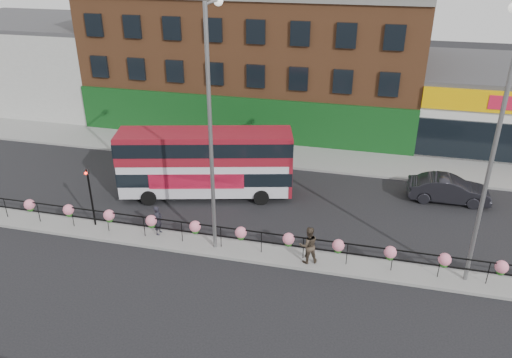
% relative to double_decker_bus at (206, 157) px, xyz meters
% --- Properties ---
extents(ground, '(120.00, 120.00, 0.00)m').
position_rel_double_decker_bus_xyz_m(ground, '(3.46, -5.18, -2.43)').
color(ground, black).
rests_on(ground, ground).
extents(north_pavement, '(60.00, 4.00, 0.15)m').
position_rel_double_decker_bus_xyz_m(north_pavement, '(3.46, 6.82, -2.36)').
color(north_pavement, gray).
rests_on(north_pavement, ground).
extents(median, '(60.00, 1.60, 0.15)m').
position_rel_double_decker_bus_xyz_m(median, '(3.46, -5.18, -2.36)').
color(median, gray).
rests_on(median, ground).
extents(brick_building, '(25.00, 12.21, 10.30)m').
position_rel_double_decker_bus_xyz_m(brick_building, '(-0.54, 14.78, 2.69)').
color(brick_building, brown).
rests_on(brick_building, ground).
extents(warehouse_west, '(15.50, 12.00, 7.30)m').
position_rel_double_decker_bus_xyz_m(warehouse_west, '(-20.79, 14.82, 1.22)').
color(warehouse_west, '#B2B3AD').
rests_on(warehouse_west, ground).
extents(median_railing, '(30.04, 0.56, 1.23)m').
position_rel_double_decker_bus_xyz_m(median_railing, '(3.46, -5.18, -1.39)').
color(median_railing, black).
rests_on(median_railing, median).
extents(double_decker_bus, '(10.07, 4.68, 3.96)m').
position_rel_double_decker_bus_xyz_m(double_decker_bus, '(0.00, 0.00, 0.00)').
color(double_decker_bus, silver).
rests_on(double_decker_bus, ground).
extents(car, '(1.77, 4.56, 1.48)m').
position_rel_double_decker_bus_xyz_m(car, '(13.58, 2.67, -1.69)').
color(car, black).
rests_on(car, ground).
extents(pedestrian_a, '(0.60, 0.42, 1.55)m').
position_rel_double_decker_bus_xyz_m(pedestrian_a, '(-0.95, -4.78, -1.51)').
color(pedestrian_a, black).
rests_on(pedestrian_a, median).
extents(pedestrian_b, '(1.39, 1.34, 1.82)m').
position_rel_double_decker_bus_xyz_m(pedestrian_b, '(6.71, -5.42, -1.37)').
color(pedestrian_b, '#3F3328').
rests_on(pedestrian_b, median).
extents(lamp_column_west, '(0.41, 1.99, 11.32)m').
position_rel_double_decker_bus_xyz_m(lamp_column_west, '(2.17, -4.96, 4.42)').
color(lamp_column_west, gray).
rests_on(lamp_column_west, median).
extents(lamp_column_east, '(0.41, 1.99, 11.36)m').
position_rel_double_decker_bus_xyz_m(lamp_column_east, '(13.63, -4.77, 4.45)').
color(lamp_column_east, gray).
rests_on(lamp_column_east, median).
extents(traffic_light_median, '(0.15, 0.28, 3.65)m').
position_rel_double_decker_bus_xyz_m(traffic_light_median, '(-4.54, -4.79, 0.04)').
color(traffic_light_median, black).
rests_on(traffic_light_median, median).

